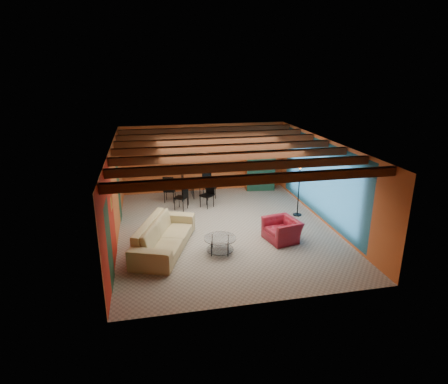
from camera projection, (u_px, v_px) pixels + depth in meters
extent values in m
cube|color=gray|center=(225.00, 229.00, 11.90)|extent=(6.50, 8.00, 0.01)
cube|color=silver|center=(225.00, 144.00, 11.05)|extent=(6.50, 8.00, 0.01)
cube|color=#B55829|center=(205.00, 158.00, 15.19)|extent=(6.50, 0.02, 2.70)
cube|color=#A61F12|center=(114.00, 195.00, 10.85)|extent=(0.02, 8.00, 2.70)
cube|color=teal|center=(325.00, 181.00, 12.11)|extent=(0.02, 8.00, 2.70)
imported|color=tan|center=(164.00, 235.00, 10.47)|extent=(2.00, 3.01, 0.82)
imported|color=maroon|center=(282.00, 230.00, 11.04)|extent=(1.06, 1.16, 0.64)
cube|color=brown|center=(259.00, 166.00, 15.46)|extent=(1.16, 0.67, 1.93)
cube|color=black|center=(182.00, 152.00, 14.89)|extent=(1.05, 0.03, 0.65)
imported|color=#26661E|center=(260.00, 136.00, 15.07)|extent=(0.60, 0.57, 0.53)
imported|color=orange|center=(190.00, 173.00, 13.86)|extent=(0.21, 0.21, 0.19)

